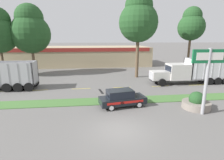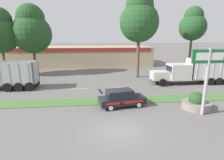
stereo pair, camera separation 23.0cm
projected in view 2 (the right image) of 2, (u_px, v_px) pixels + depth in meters
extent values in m
plane|color=slate|center=(119.00, 130.00, 12.49)|extent=(600.00, 600.00, 0.00)
cube|color=#477538|center=(111.00, 101.00, 18.35)|extent=(120.00, 2.15, 0.06)
cube|color=yellow|center=(39.00, 90.00, 22.38)|extent=(2.40, 0.14, 0.01)
cube|color=yellow|center=(81.00, 89.00, 22.93)|extent=(2.40, 0.14, 0.01)
cube|color=yellow|center=(122.00, 87.00, 23.48)|extent=(2.40, 0.14, 0.01)
cube|color=yellow|center=(161.00, 86.00, 24.03)|extent=(2.40, 0.14, 0.01)
cube|color=yellow|center=(198.00, 85.00, 24.58)|extent=(2.40, 0.14, 0.01)
cube|color=#ADADB2|center=(10.00, 83.00, 22.53)|extent=(6.70, 2.37, 0.12)
cube|color=#ADADB2|center=(36.00, 72.00, 22.54)|extent=(0.16, 2.37, 2.79)
cube|color=#ADADB2|center=(5.00, 74.00, 21.14)|extent=(6.70, 0.16, 2.79)
cube|color=#ADADB2|center=(13.00, 71.00, 23.28)|extent=(6.70, 0.16, 2.79)
cube|color=#99999E|center=(9.00, 74.00, 21.10)|extent=(0.10, 0.04, 2.65)
cube|color=#99999E|center=(19.00, 74.00, 21.21)|extent=(0.10, 0.04, 2.65)
cube|color=#99999E|center=(28.00, 74.00, 21.33)|extent=(0.10, 0.04, 2.65)
cylinder|color=black|center=(30.00, 87.00, 21.74)|extent=(1.11, 0.30, 1.11)
cylinder|color=black|center=(35.00, 82.00, 23.99)|extent=(1.11, 0.30, 1.11)
cylinder|color=black|center=(19.00, 87.00, 21.60)|extent=(1.11, 0.30, 1.11)
cylinder|color=black|center=(26.00, 83.00, 23.86)|extent=(1.11, 0.30, 1.11)
cylinder|color=black|center=(8.00, 87.00, 21.47)|extent=(1.11, 0.30, 1.11)
cylinder|color=black|center=(16.00, 83.00, 23.73)|extent=(1.11, 0.30, 1.11)
cube|color=black|center=(189.00, 79.00, 25.40)|extent=(11.27, 1.31, 0.18)
cube|color=silver|center=(160.00, 75.00, 24.79)|extent=(2.45, 1.95, 1.21)
cube|color=#B7B7BC|center=(152.00, 76.00, 24.66)|extent=(0.06, 1.67, 1.03)
cube|color=silver|center=(178.00, 72.00, 24.95)|extent=(2.93, 2.38, 2.21)
cube|color=black|center=(169.00, 69.00, 24.71)|extent=(0.04, 2.03, 0.99)
cylinder|color=silver|center=(192.00, 68.00, 24.20)|extent=(0.14, 0.14, 1.38)
cube|color=silver|center=(206.00, 78.00, 25.64)|extent=(5.89, 2.38, 0.12)
cube|color=silver|center=(189.00, 69.00, 25.02)|extent=(0.16, 2.38, 2.89)
cube|color=silver|center=(213.00, 70.00, 24.23)|extent=(5.89, 0.16, 2.89)
cube|color=silver|center=(203.00, 67.00, 26.38)|extent=(5.89, 0.16, 2.89)
cube|color=#BCBCC1|center=(197.00, 70.00, 23.89)|extent=(0.10, 0.04, 2.75)
cube|color=#BCBCC1|center=(205.00, 70.00, 24.01)|extent=(0.10, 0.04, 2.75)
cube|color=#BCBCC1|center=(213.00, 70.00, 24.13)|extent=(0.10, 0.04, 2.75)
cube|color=#BCBCC1|center=(221.00, 70.00, 24.25)|extent=(0.10, 0.04, 2.75)
cylinder|color=black|center=(163.00, 83.00, 23.84)|extent=(1.05, 0.30, 1.05)
cylinder|color=black|center=(157.00, 79.00, 26.11)|extent=(1.05, 0.30, 1.05)
cylinder|color=black|center=(216.00, 78.00, 27.07)|extent=(1.05, 0.30, 1.05)
cylinder|color=black|center=(219.00, 81.00, 24.67)|extent=(1.05, 0.30, 1.05)
cylinder|color=black|center=(208.00, 78.00, 26.94)|extent=(1.05, 0.30, 1.05)
cylinder|color=black|center=(211.00, 82.00, 24.55)|extent=(1.05, 0.30, 1.05)
cylinder|color=black|center=(201.00, 78.00, 26.82)|extent=(1.05, 0.30, 1.05)
cube|color=black|center=(122.00, 100.00, 16.82)|extent=(4.65, 2.49, 0.64)
cube|color=black|center=(120.00, 94.00, 16.60)|extent=(2.66, 1.94, 0.68)
cube|color=black|center=(120.00, 90.00, 16.52)|extent=(2.66, 1.94, 0.04)
cube|color=black|center=(101.00, 91.00, 16.02)|extent=(0.44, 1.43, 0.03)
cube|color=red|center=(125.00, 103.00, 15.97)|extent=(3.49, 0.61, 0.22)
cylinder|color=black|center=(122.00, 104.00, 15.90)|extent=(0.35, 0.07, 0.35)
cylinder|color=black|center=(139.00, 105.00, 16.47)|extent=(0.63, 0.30, 0.60)
cylinder|color=silver|center=(139.00, 105.00, 16.37)|extent=(0.42, 0.08, 0.42)
cylinder|color=black|center=(132.00, 99.00, 18.05)|extent=(0.63, 0.30, 0.60)
cylinder|color=silver|center=(132.00, 99.00, 18.15)|extent=(0.42, 0.08, 0.42)
cylinder|color=black|center=(111.00, 108.00, 15.75)|extent=(0.63, 0.30, 0.60)
cylinder|color=silver|center=(111.00, 108.00, 15.65)|extent=(0.42, 0.08, 0.42)
cylinder|color=black|center=(106.00, 102.00, 17.33)|extent=(0.63, 0.30, 0.60)
cylinder|color=silver|center=(106.00, 101.00, 17.43)|extent=(0.42, 0.08, 0.42)
cylinder|color=#9E9EA3|center=(206.00, 83.00, 14.45)|extent=(0.28, 0.28, 5.66)
cube|color=#146638|center=(209.00, 56.00, 13.95)|extent=(2.92, 0.16, 1.11)
cube|color=white|center=(210.00, 56.00, 13.87)|extent=(2.34, 0.02, 0.61)
cylinder|color=gray|center=(196.00, 105.00, 16.32)|extent=(2.54, 2.54, 0.63)
sphere|color=#234C23|center=(197.00, 99.00, 16.19)|extent=(1.40, 1.40, 1.40)
cube|color=tan|center=(80.00, 56.00, 44.01)|extent=(34.51, 12.00, 4.49)
cube|color=maroon|center=(77.00, 50.00, 37.74)|extent=(32.78, 0.10, 0.80)
cylinder|color=brown|center=(35.00, 60.00, 31.53)|extent=(0.46, 0.46, 5.38)
sphere|color=#234C23|center=(32.00, 34.00, 30.49)|extent=(6.69, 6.69, 6.69)
sphere|color=#234C23|center=(30.00, 18.00, 29.88)|extent=(4.68, 4.68, 4.68)
cylinder|color=brown|center=(138.00, 56.00, 28.98)|extent=(0.53, 0.53, 7.21)
sphere|color=#234C23|center=(139.00, 22.00, 27.76)|extent=(6.25, 6.25, 6.25)
sphere|color=#234C23|center=(140.00, 6.00, 27.19)|extent=(4.38, 4.38, 4.38)
cylinder|color=brown|center=(190.00, 54.00, 33.27)|extent=(0.44, 0.44, 7.15)
sphere|color=#234C23|center=(193.00, 27.00, 32.14)|extent=(4.87, 4.87, 4.87)
sphere|color=#234C23|center=(194.00, 16.00, 31.69)|extent=(3.41, 3.41, 3.41)
cylinder|color=brown|center=(4.00, 61.00, 30.09)|extent=(0.40, 0.40, 5.39)
sphere|color=#234C23|center=(0.00, 35.00, 29.10)|extent=(5.94, 5.94, 5.94)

